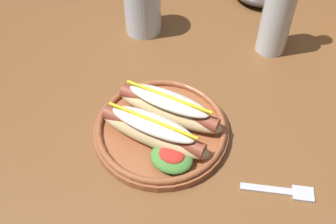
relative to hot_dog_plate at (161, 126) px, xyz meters
The scene contains 5 objects.
dining_table 0.19m from the hot_dog_plate, 78.45° to the left, with size 1.18×1.10×0.74m.
hot_dog_plate is the anchor object (origin of this frame).
fork 0.24m from the hot_dog_plate, ahead, with size 0.12×0.05×0.00m.
water_cup 0.31m from the hot_dog_plate, 122.83° to the left, with size 0.08×0.08×0.12m, color silver.
glass_bottle 0.34m from the hot_dog_plate, 70.08° to the left, with size 0.06×0.06×0.23m.
Camera 1 is at (0.17, -0.55, 1.34)m, focal length 43.30 mm.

